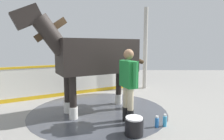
{
  "coord_description": "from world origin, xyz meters",
  "views": [
    {
      "loc": [
        -0.07,
        4.91,
        1.69
      ],
      "look_at": [
        -0.03,
        0.57,
        1.12
      ],
      "focal_mm": 29.97,
      "sensor_mm": 36.0,
      "label": 1
    }
  ],
  "objects_px": {
    "horse": "(93,57)",
    "bottle_spray": "(157,122)",
    "bottle_shampoo": "(165,121)",
    "handler": "(128,81)",
    "wash_bucket": "(134,126)"
  },
  "relations": [
    {
      "from": "horse",
      "to": "handler",
      "type": "distance_m",
      "value": 1.19
    },
    {
      "from": "handler",
      "to": "bottle_shampoo",
      "type": "xyz_separation_m",
      "value": [
        -0.76,
        0.19,
        -0.8
      ]
    },
    {
      "from": "horse",
      "to": "bottle_shampoo",
      "type": "relative_size",
      "value": 11.38
    },
    {
      "from": "horse",
      "to": "bottle_spray",
      "type": "xyz_separation_m",
      "value": [
        -1.41,
        0.94,
        -1.3
      ]
    },
    {
      "from": "horse",
      "to": "bottle_spray",
      "type": "distance_m",
      "value": 2.13
    },
    {
      "from": "horse",
      "to": "bottle_shampoo",
      "type": "distance_m",
      "value": 2.23
    },
    {
      "from": "wash_bucket",
      "to": "bottle_shampoo",
      "type": "relative_size",
      "value": 1.33
    },
    {
      "from": "wash_bucket",
      "to": "handler",
      "type": "bearing_deg",
      "value": -82.98
    },
    {
      "from": "handler",
      "to": "horse",
      "type": "bearing_deg",
      "value": 116.17
    },
    {
      "from": "handler",
      "to": "bottle_spray",
      "type": "height_order",
      "value": "handler"
    },
    {
      "from": "handler",
      "to": "bottle_spray",
      "type": "xyz_separation_m",
      "value": [
        -0.59,
        0.23,
        -0.81
      ]
    },
    {
      "from": "horse",
      "to": "bottle_spray",
      "type": "relative_size",
      "value": 12.6
    },
    {
      "from": "handler",
      "to": "bottle_shampoo",
      "type": "relative_size",
      "value": 6.08
    },
    {
      "from": "handler",
      "to": "wash_bucket",
      "type": "distance_m",
      "value": 0.95
    },
    {
      "from": "wash_bucket",
      "to": "bottle_shampoo",
      "type": "bearing_deg",
      "value": -150.55
    }
  ]
}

